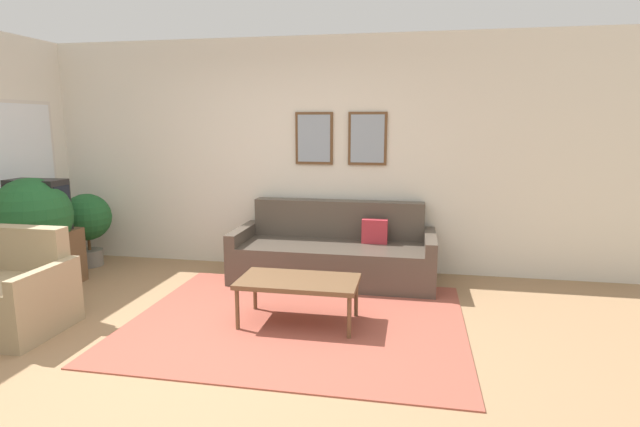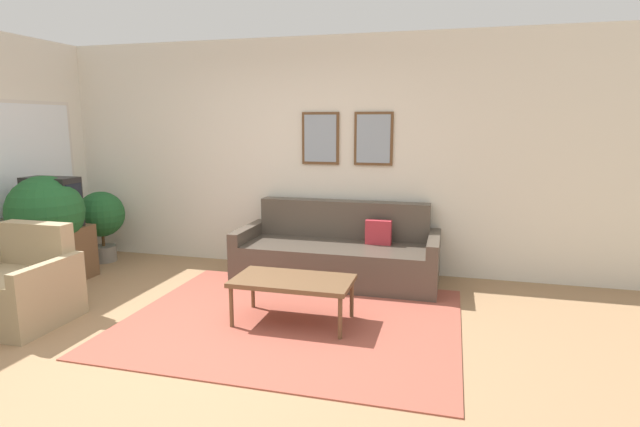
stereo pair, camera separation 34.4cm
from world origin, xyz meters
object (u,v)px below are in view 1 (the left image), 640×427
potted_plant_tall (32,218)px  tv (38,205)px  couch (335,254)px  coffee_table (298,283)px  armchair (10,297)px

potted_plant_tall → tv: bearing=101.9°
couch → tv: size_ratio=3.68×
coffee_table → tv: 3.04m
coffee_table → tv: (-2.95, 0.54, 0.50)m
couch → tv: bearing=-165.8°
couch → coffee_table: (-0.10, -1.31, 0.08)m
tv → armchair: size_ratio=0.69×
armchair → tv: bearing=106.7°
potted_plant_tall → armchair: bearing=-59.8°
coffee_table → armchair: size_ratio=1.20×
armchair → potted_plant_tall: bearing=108.6°
tv → armchair: tv is taller
couch → potted_plant_tall: 3.19m
tv → armchair: 1.41m
couch → tv: 3.20m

